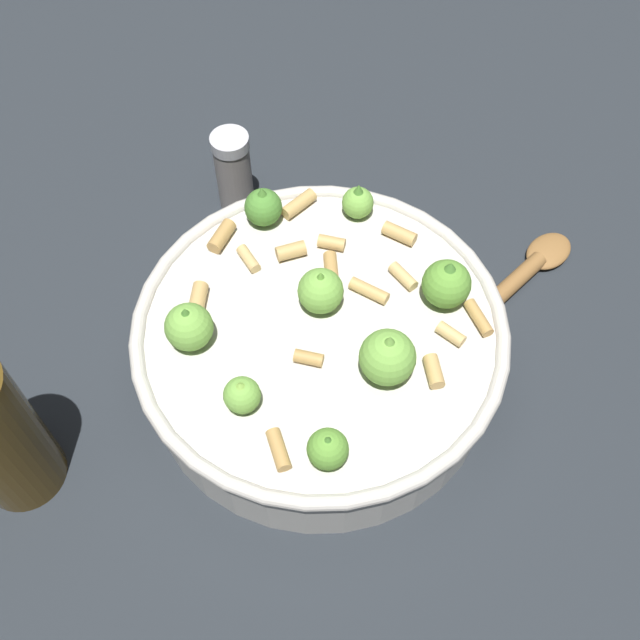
{
  "coord_description": "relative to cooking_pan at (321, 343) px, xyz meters",
  "views": [
    {
      "loc": [
        -0.09,
        0.31,
        0.57
      ],
      "look_at": [
        0.0,
        0.0,
        0.08
      ],
      "focal_mm": 42.12,
      "sensor_mm": 36.0,
      "label": 1
    }
  ],
  "objects": [
    {
      "name": "wooden_spoon",
      "position": [
        -0.15,
        -0.12,
        -0.03
      ],
      "size": [
        0.13,
        0.19,
        0.02
      ],
      "color": "olive",
      "rests_on": "ground"
    },
    {
      "name": "pepper_shaker",
      "position": [
        0.13,
        -0.16,
        0.0
      ],
      "size": [
        0.04,
        0.04,
        0.09
      ],
      "color": "gray",
      "rests_on": "ground"
    },
    {
      "name": "ground_plane",
      "position": [
        0.0,
        0.0,
        -0.04
      ],
      "size": [
        2.4,
        2.4,
        0.0
      ],
      "primitive_type": "plane",
      "color": "#23282D"
    },
    {
      "name": "cooking_pan",
      "position": [
        0.0,
        0.0,
        0.0
      ],
      "size": [
        0.3,
        0.3,
        0.12
      ],
      "color": "beige",
      "rests_on": "ground"
    }
  ]
}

